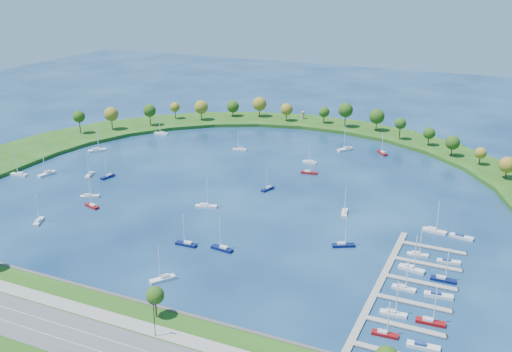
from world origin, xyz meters
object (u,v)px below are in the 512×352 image
at_px(moored_boat_11, 206,206).
at_px(docked_boat_3, 431,321).
at_px(moored_boat_2, 90,196).
at_px(moored_boat_18, 310,161).
at_px(moored_boat_17, 268,188).
at_px(docked_boat_9, 448,261).
at_px(moored_boat_5, 39,221).
at_px(moored_boat_8, 19,174).
at_px(moored_boat_15, 90,174).
at_px(dock_system, 403,289).
at_px(docked_boat_2, 393,313).
at_px(docked_boat_11, 461,237).
at_px(moored_boat_13, 240,149).
at_px(moored_boat_3, 97,150).
at_px(docked_boat_4, 404,287).
at_px(docked_boat_8, 418,254).
at_px(docked_boat_1, 423,346).
at_px(moored_boat_14, 186,243).
at_px(docked_boat_7, 443,279).
at_px(moored_boat_4, 345,212).
at_px(moored_boat_16, 47,173).
at_px(moored_boat_10, 222,248).
at_px(moored_boat_0, 343,244).
at_px(docked_boat_0, 385,333).
at_px(moored_boat_20, 108,176).
at_px(moored_boat_7, 382,152).
at_px(moored_boat_9, 92,205).
at_px(harbor_tower, 303,115).
at_px(moored_boat_1, 161,133).
at_px(moored_boat_6, 309,172).

height_order(moored_boat_11, docked_boat_3, moored_boat_11).
bearing_deg(moored_boat_2, moored_boat_18, 17.24).
relative_size(moored_boat_17, docked_boat_9, 1.34).
relative_size(moored_boat_5, docked_boat_9, 1.42).
distance_m(moored_boat_8, moored_boat_15, 34.12).
bearing_deg(moored_boat_15, dock_system, 57.62).
distance_m(docked_boat_2, docked_boat_11, 62.23).
xyz_separation_m(dock_system, moored_boat_13, (-109.96, 109.55, 0.53)).
relative_size(moored_boat_3, docked_boat_4, 1.29).
distance_m(moored_boat_13, docked_boat_8, 138.85).
xyz_separation_m(docked_boat_1, docked_boat_8, (-10.44, 52.27, 0.22)).
height_order(moored_boat_14, docked_boat_7, moored_boat_14).
distance_m(moored_boat_4, moored_boat_16, 144.88).
relative_size(moored_boat_4, moored_boat_10, 0.96).
relative_size(moored_boat_0, docked_boat_0, 1.13).
xyz_separation_m(moored_boat_4, moored_boat_14, (-44.03, -51.18, 0.00)).
xyz_separation_m(moored_boat_17, moored_boat_20, (-75.88, -16.89, 0.01)).
bearing_deg(docked_boat_11, moored_boat_7, 127.10).
height_order(moored_boat_9, docked_boat_2, docked_boat_2).
bearing_deg(docked_boat_0, moored_boat_17, 126.44).
height_order(harbor_tower, moored_boat_0, moored_boat_0).
distance_m(moored_boat_13, docked_boat_1, 182.35).
height_order(moored_boat_0, moored_boat_17, moored_boat_0).
height_order(moored_boat_5, docked_boat_11, moored_boat_5).
xyz_separation_m(moored_boat_7, docked_boat_7, (48.19, -124.75, -0.00)).
distance_m(moored_boat_2, moored_boat_17, 78.39).
bearing_deg(moored_boat_1, moored_boat_9, 104.32).
distance_m(moored_boat_17, docked_boat_8, 81.25).
height_order(moored_boat_0, docked_boat_11, moored_boat_0).
xyz_separation_m(moored_boat_14, docked_boat_7, (87.97, 12.39, -0.00)).
height_order(harbor_tower, moored_boat_14, moored_boat_14).
relative_size(harbor_tower, moored_boat_5, 0.42).
bearing_deg(moored_boat_9, moored_boat_7, -111.72).
xyz_separation_m(moored_boat_7, moored_boat_9, (-94.04, -123.06, -0.02)).
bearing_deg(moored_boat_9, docked_boat_11, -151.32).
height_order(moored_boat_14, docked_boat_2, moored_boat_14).
relative_size(docked_boat_7, docked_boat_8, 1.11).
height_order(moored_boat_3, moored_boat_15, moored_boat_3).
bearing_deg(harbor_tower, docked_boat_0, -64.23).
bearing_deg(moored_boat_20, moored_boat_13, 159.79).
height_order(moored_boat_3, moored_boat_20, moored_boat_3).
xyz_separation_m(moored_boat_0, moored_boat_6, (-37.46, 68.64, -0.01)).
relative_size(moored_boat_9, moored_boat_18, 1.01).
relative_size(moored_boat_4, docked_boat_9, 1.46).
bearing_deg(moored_boat_4, moored_boat_18, 20.16).
distance_m(moored_boat_8, docked_boat_7, 200.50).
relative_size(dock_system, moored_boat_16, 6.02).
bearing_deg(docked_boat_0, moored_boat_4, 110.56).
distance_m(moored_boat_16, docked_boat_9, 188.40).
bearing_deg(moored_boat_11, moored_boat_5, -163.07).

